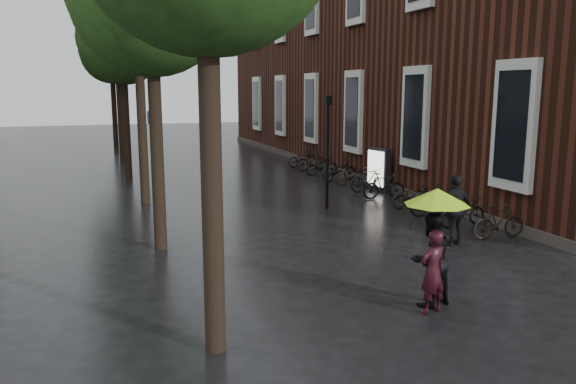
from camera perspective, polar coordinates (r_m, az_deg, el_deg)
name	(u,v)px	position (r m, az deg, el deg)	size (l,w,h in m)	color
ground	(471,338)	(9.89, 18.08, -13.96)	(120.00, 120.00, 0.00)	black
brick_building	(408,50)	(31.10, 12.08, 13.89)	(10.20, 33.20, 12.00)	#38160F
street_trees	(128,27)	(23.14, -15.95, 15.85)	(4.33, 34.03, 8.91)	black
person_burgundy	(432,272)	(10.47, 14.47, -7.85)	(0.56, 0.37, 1.55)	black
person_black	(430,259)	(10.81, 14.25, -6.65)	(0.86, 0.67, 1.77)	black
lime_umbrella	(437,197)	(10.34, 14.92, -0.47)	(1.19, 1.19, 1.74)	black
pedestrian_walking	(456,210)	(15.06, 16.69, -1.78)	(1.09, 0.45, 1.85)	black
parked_bicycles	(365,179)	(22.58, 7.79, 1.32)	(1.98, 15.72, 1.00)	black
ad_lightbox	(378,169)	(22.50, 9.16, 2.28)	(0.26, 1.13, 1.71)	black
lamp_post	(328,141)	(18.82, 4.05, 5.21)	(0.19, 0.19, 3.78)	black
cycle_sign	(148,135)	(24.73, -14.08, 5.59)	(0.16, 0.56, 3.09)	#262628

